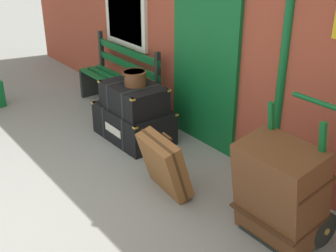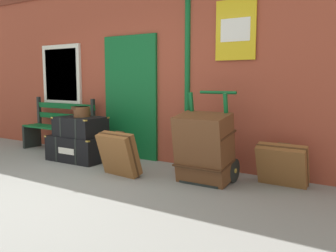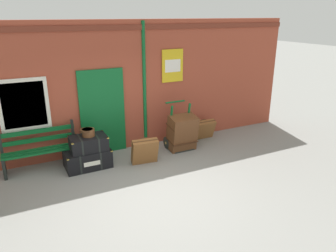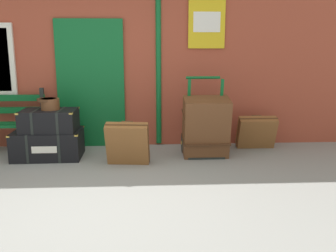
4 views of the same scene
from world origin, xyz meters
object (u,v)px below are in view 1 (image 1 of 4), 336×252
Objects in this scene: platform_bench at (120,80)px; large_brown_trunk at (280,192)px; steamer_trunk_middle at (134,97)px; round_hatbox at (135,77)px; porters_trolley at (290,204)px; steamer_trunk_base at (134,123)px; suitcase_brown at (165,165)px.

platform_bench is 1.70× the size of large_brown_trunk.
steamer_trunk_middle is 0.26m from round_hatbox.
platform_bench is 1.33× the size of porters_trolley.
large_brown_trunk is at bearing -2.30° from round_hatbox.
round_hatbox is (0.01, 0.02, 0.26)m from steamer_trunk_middle.
steamer_trunk_base is 1.61× the size of suitcase_brown.
porters_trolley is (2.34, 0.08, -0.57)m from round_hatbox.
round_hatbox is at bearing -20.56° from platform_bench.
porters_trolley is 1.89× the size of suitcase_brown.
suitcase_brown is at bearing -20.21° from round_hatbox.
suitcase_brown is at bearing -20.37° from platform_bench.
steamer_trunk_base is at bearing 157.15° from steamer_trunk_middle.
round_hatbox is 0.34× the size of large_brown_trunk.
round_hatbox is 0.51× the size of suitcase_brown.
steamer_trunk_base is 1.25× the size of steamer_trunk_middle.
suitcase_brown is (2.18, -0.81, -0.13)m from platform_bench.
platform_bench reaches higher than round_hatbox.
steamer_trunk_base is 0.63m from round_hatbox.
platform_bench reaches higher than steamer_trunk_base.
steamer_trunk_middle is 0.68× the size of porters_trolley.
platform_bench reaches higher than steamer_trunk_middle.
platform_bench is 4.96× the size of round_hatbox.
steamer_trunk_middle is 1.28m from suitcase_brown.
round_hatbox reaches higher than steamer_trunk_base.
steamer_trunk_middle is 1.29× the size of suitcase_brown.
steamer_trunk_middle is 2.36m from large_brown_trunk.
steamer_trunk_base is at bearing 177.77° from large_brown_trunk.
round_hatbox is at bearing 53.32° from steamer_trunk_middle.
round_hatbox is at bearing 159.79° from suitcase_brown.
large_brown_trunk is (2.40, -0.09, 0.26)m from steamer_trunk_base.
steamer_trunk_base is 0.37m from steamer_trunk_middle.
steamer_trunk_base is 1.09× the size of large_brown_trunk.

